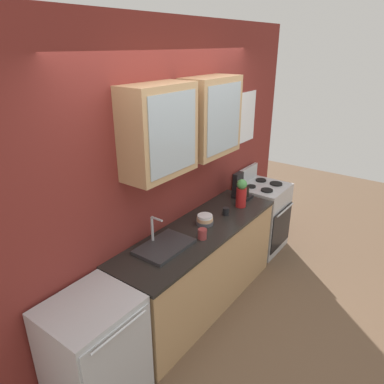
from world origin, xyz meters
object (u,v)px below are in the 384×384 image
Objects in this scene: dishwasher at (95,353)px; bowl_stack at (205,220)px; sink_faucet at (164,246)px; stove_range at (261,216)px; cup_near_bowls at (226,211)px; vase at (241,193)px; cup_near_sink at (202,234)px; coffee_maker at (241,189)px.

bowl_stack is at bearing 1.00° from dishwasher.
bowl_stack is (0.58, -0.03, 0.03)m from sink_faucet.
stove_range is 1.09m from cup_near_bowls.
sink_faucet is at bearing 173.99° from vase.
stove_range is 1.62m from cup_near_sink.
cup_near_sink is 1.31m from dishwasher.
vase reaches higher than cup_near_bowls.
bowl_stack is at bearing 168.55° from cup_near_bowls.
dishwasher is 2.32m from coffee_maker.
cup_near_bowls is 0.35× the size of coffee_maker.
stove_range is at bearing -0.93° from bowl_stack.
bowl_stack is 0.31m from cup_near_bowls.
cup_near_sink is 0.56m from cup_near_bowls.
cup_near_bowls is at bearing -6.21° from sink_faucet.
coffee_maker is at bearing 11.84° from cup_near_bowls.
vase is 0.26m from coffee_maker.
coffee_maker is (0.49, 0.10, 0.07)m from cup_near_bowls.
vase is (1.16, -0.12, 0.14)m from sink_faucet.
cup_near_bowls is (-0.27, 0.03, -0.12)m from vase.
dishwasher is (-0.88, -0.06, -0.46)m from sink_faucet.
vase is 1.10× the size of coffee_maker.
dishwasher is at bearing 178.83° from cup_near_bowls.
vase reaches higher than dishwasher.
cup_near_sink is 1.18× the size of cup_near_bowls.
stove_range is 8.91× the size of cup_near_sink.
sink_faucet is 1.17m from vase.
sink_faucet is at bearing -179.71° from coffee_maker.
sink_faucet reaches higher than stove_range.
sink_faucet is 0.99m from dishwasher.
dishwasher is (-2.75, -0.00, -0.01)m from stove_range.
stove_range is 2.10× the size of sink_faucet.
sink_faucet is 0.38m from cup_near_sink.
dishwasher is (-1.76, 0.04, -0.48)m from cup_near_bowls.
stove_range is 6.20× the size of bowl_stack.
sink_faucet is at bearing 151.59° from cup_near_sink.
vase is 2.66× the size of cup_near_sink.
stove_range is 0.93m from vase.
bowl_stack is 0.54× the size of vase.
bowl_stack is at bearing 171.40° from vase.
dishwasher is (-1.46, -0.03, -0.49)m from bowl_stack.
cup_near_sink is at bearing -150.04° from bowl_stack.
cup_near_sink is 0.14× the size of dishwasher.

